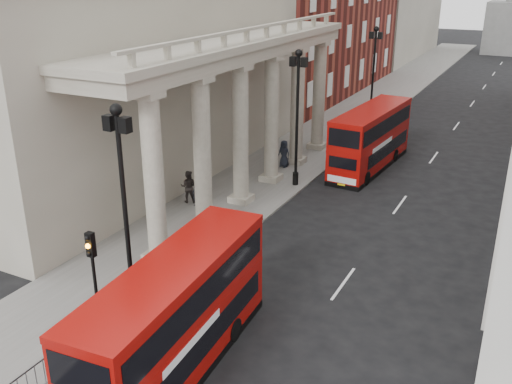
% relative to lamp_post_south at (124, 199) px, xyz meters
% --- Properties ---
extents(ground, '(260.00, 260.00, 0.00)m').
position_rel_lamp_post_south_xyz_m(ground, '(0.60, -4.00, -4.91)').
color(ground, black).
rests_on(ground, ground).
extents(sidewalk_west, '(6.00, 140.00, 0.12)m').
position_rel_lamp_post_south_xyz_m(sidewalk_west, '(-2.40, 26.00, -4.85)').
color(sidewalk_west, slate).
rests_on(sidewalk_west, ground).
extents(kerb, '(0.20, 140.00, 0.14)m').
position_rel_lamp_post_south_xyz_m(kerb, '(0.55, 26.00, -4.84)').
color(kerb, slate).
rests_on(kerb, ground).
extents(portico_building, '(9.00, 28.00, 12.00)m').
position_rel_lamp_post_south_xyz_m(portico_building, '(-9.90, 14.00, 1.09)').
color(portico_building, gray).
rests_on(portico_building, ground).
extents(lamp_post_south, '(1.05, 0.44, 8.32)m').
position_rel_lamp_post_south_xyz_m(lamp_post_south, '(0.00, 0.00, 0.00)').
color(lamp_post_south, black).
rests_on(lamp_post_south, sidewalk_west).
extents(lamp_post_mid, '(1.05, 0.44, 8.32)m').
position_rel_lamp_post_south_xyz_m(lamp_post_mid, '(0.00, 16.00, 0.00)').
color(lamp_post_mid, black).
rests_on(lamp_post_mid, sidewalk_west).
extents(lamp_post_north, '(1.05, 0.44, 8.32)m').
position_rel_lamp_post_south_xyz_m(lamp_post_north, '(0.00, 32.00, 0.00)').
color(lamp_post_north, black).
rests_on(lamp_post_north, sidewalk_west).
extents(traffic_light, '(0.28, 0.33, 4.30)m').
position_rel_lamp_post_south_xyz_m(traffic_light, '(0.10, -2.02, -1.80)').
color(traffic_light, black).
rests_on(traffic_light, sidewalk_west).
extents(crowd_barriers, '(0.50, 18.75, 1.10)m').
position_rel_lamp_post_south_xyz_m(crowd_barriers, '(0.25, -1.77, -4.24)').
color(crowd_barriers, gray).
rests_on(crowd_barriers, sidewalk_west).
extents(bus_near, '(2.89, 9.50, 4.04)m').
position_rel_lamp_post_south_xyz_m(bus_near, '(3.46, -1.94, -2.80)').
color(bus_near, '#980A07').
rests_on(bus_near, ground).
extents(bus_far, '(2.99, 9.71, 4.13)m').
position_rel_lamp_post_south_xyz_m(bus_far, '(3.06, 21.63, -2.75)').
color(bus_far, '#990A07').
rests_on(bus_far, ground).
extents(pedestrian_a, '(0.63, 0.49, 1.54)m').
position_rel_lamp_post_south_xyz_m(pedestrian_a, '(-3.61, 10.20, -4.02)').
color(pedestrian_a, black).
rests_on(pedestrian_a, sidewalk_west).
extents(pedestrian_b, '(1.13, 1.02, 1.91)m').
position_rel_lamp_post_south_xyz_m(pedestrian_b, '(-4.35, 10.54, -3.84)').
color(pedestrian_b, black).
rests_on(pedestrian_b, sidewalk_west).
extents(pedestrian_c, '(0.98, 0.71, 1.85)m').
position_rel_lamp_post_south_xyz_m(pedestrian_c, '(-2.11, 18.88, -3.87)').
color(pedestrian_c, black).
rests_on(pedestrian_c, sidewalk_west).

